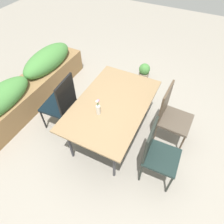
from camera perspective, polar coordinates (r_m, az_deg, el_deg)
ground_plane at (r=3.28m, az=0.10°, el=-7.77°), size 12.00×12.00×0.00m
dining_table at (r=2.82m, az=-0.00°, el=1.88°), size 1.57×0.98×0.73m
chair_far_side at (r=3.16m, az=-14.45°, el=2.77°), size 0.49×0.49×1.00m
chair_near_left at (r=2.58m, az=12.91°, el=-11.24°), size 0.44×0.44×0.97m
chair_near_right at (r=3.03m, az=16.79°, el=-0.58°), size 0.48×0.48×0.98m
flower_vase at (r=2.58m, az=-4.05°, el=1.14°), size 0.06×0.06×0.25m
planter_box at (r=3.91m, az=-22.87°, el=6.91°), size 2.67×0.54×0.78m
potted_plant at (r=4.25m, az=9.31°, el=11.35°), size 0.23×0.23×0.41m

